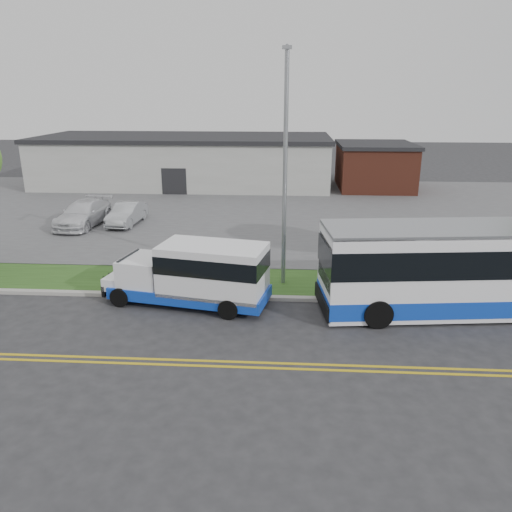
# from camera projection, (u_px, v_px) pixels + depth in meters

# --- Properties ---
(ground) EXTENTS (140.00, 140.00, 0.00)m
(ground) POSITION_uv_depth(u_px,v_px,m) (204.00, 309.00, 19.18)
(ground) COLOR #28282B
(ground) RESTS_ON ground
(lane_line_north) EXTENTS (70.00, 0.12, 0.01)m
(lane_line_north) POSITION_uv_depth(u_px,v_px,m) (184.00, 360.00, 15.53)
(lane_line_north) COLOR gold
(lane_line_north) RESTS_ON ground
(lane_line_south) EXTENTS (70.00, 0.12, 0.01)m
(lane_line_south) POSITION_uv_depth(u_px,v_px,m) (182.00, 365.00, 15.25)
(lane_line_south) COLOR gold
(lane_line_south) RESTS_ON ground
(curb) EXTENTS (80.00, 0.30, 0.15)m
(curb) POSITION_uv_depth(u_px,v_px,m) (208.00, 296.00, 20.20)
(curb) COLOR #9E9B93
(curb) RESTS_ON ground
(verge) EXTENTS (80.00, 3.30, 0.10)m
(verge) POSITION_uv_depth(u_px,v_px,m) (215.00, 281.00, 21.92)
(verge) COLOR #264517
(verge) RESTS_ON ground
(parking_lot) EXTENTS (80.00, 25.00, 0.10)m
(parking_lot) POSITION_uv_depth(u_px,v_px,m) (243.00, 210.00, 35.29)
(parking_lot) COLOR #4C4C4F
(parking_lot) RESTS_ON ground
(commercial_building) EXTENTS (25.40, 10.40, 4.35)m
(commercial_building) POSITION_uv_depth(u_px,v_px,m) (186.00, 160.00, 44.46)
(commercial_building) COLOR #9E9E99
(commercial_building) RESTS_ON ground
(brick_wing) EXTENTS (6.30, 7.30, 3.90)m
(brick_wing) POSITION_uv_depth(u_px,v_px,m) (374.00, 166.00, 42.59)
(brick_wing) COLOR brown
(brick_wing) RESTS_ON ground
(streetlight_near) EXTENTS (0.35, 1.53, 9.50)m
(streetlight_near) POSITION_uv_depth(u_px,v_px,m) (285.00, 164.00, 19.96)
(streetlight_near) COLOR gray
(streetlight_near) RESTS_ON verge
(shuttle_bus) EXTENTS (6.72, 3.26, 2.48)m
(shuttle_bus) POSITION_uv_depth(u_px,v_px,m) (198.00, 273.00, 19.24)
(shuttle_bus) COLOR #103BB5
(shuttle_bus) RESTS_ON ground
(transit_bus) EXTENTS (12.25, 4.04, 3.34)m
(transit_bus) POSITION_uv_depth(u_px,v_px,m) (482.00, 269.00, 18.59)
(transit_bus) COLOR white
(transit_bus) RESTS_ON ground
(parked_car_a) EXTENTS (1.67, 4.12, 1.33)m
(parked_car_a) POSITION_uv_depth(u_px,v_px,m) (127.00, 214.00, 31.04)
(parked_car_a) COLOR #A6AAAE
(parked_car_a) RESTS_ON parking_lot
(parked_car_b) EXTENTS (2.47, 5.28, 1.49)m
(parked_car_b) POSITION_uv_depth(u_px,v_px,m) (83.00, 214.00, 30.70)
(parked_car_b) COLOR silver
(parked_car_b) RESTS_ON parking_lot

